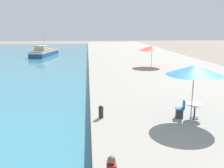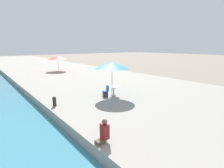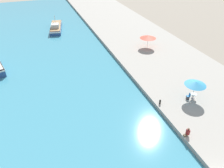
{
  "view_description": "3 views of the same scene",
  "coord_description": "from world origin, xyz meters",
  "px_view_note": "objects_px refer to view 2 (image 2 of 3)",
  "views": [
    {
      "loc": [
        -0.07,
        0.33,
        5.09
      ],
      "look_at": [
        1.5,
        16.58,
        1.39
      ],
      "focal_mm": 40.0,
      "sensor_mm": 36.0,
      "label": 1
    },
    {
      "loc": [
        -3.39,
        1.13,
        4.54
      ],
      "look_at": [
        5.07,
        11.85,
        1.59
      ],
      "focal_mm": 28.0,
      "sensor_mm": 36.0,
      "label": 2
    },
    {
      "loc": [
        -12.82,
        -6.35,
        18.18
      ],
      "look_at": [
        -4.0,
        18.0,
        1.19
      ],
      "focal_mm": 35.0,
      "sensor_mm": 36.0,
      "label": 3
    }
  ],
  "objects_px": {
    "cafe_chair_left": "(106,93)",
    "person_at_quay": "(104,132)",
    "cafe_umbrella_pink": "(112,66)",
    "cafe_table": "(114,89)",
    "mooring_bollard": "(54,101)",
    "cafe_umbrella_white": "(58,58)"
  },
  "relations": [
    {
      "from": "cafe_chair_left",
      "to": "person_at_quay",
      "type": "height_order",
      "value": "person_at_quay"
    },
    {
      "from": "cafe_table",
      "to": "person_at_quay",
      "type": "xyz_separation_m",
      "value": [
        -4.77,
        -5.27,
        -0.08
      ]
    },
    {
      "from": "cafe_chair_left",
      "to": "mooring_bollard",
      "type": "relative_size",
      "value": 1.39
    },
    {
      "from": "cafe_chair_left",
      "to": "mooring_bollard",
      "type": "bearing_deg",
      "value": 96.71
    },
    {
      "from": "cafe_umbrella_white",
      "to": "mooring_bollard",
      "type": "bearing_deg",
      "value": -112.4
    },
    {
      "from": "person_at_quay",
      "to": "mooring_bollard",
      "type": "xyz_separation_m",
      "value": [
        0.05,
        5.79,
        -0.11
      ]
    },
    {
      "from": "cafe_umbrella_pink",
      "to": "cafe_table",
      "type": "bearing_deg",
      "value": 1.15
    },
    {
      "from": "cafe_chair_left",
      "to": "cafe_umbrella_pink",
      "type": "bearing_deg",
      "value": -94.17
    },
    {
      "from": "cafe_umbrella_white",
      "to": "cafe_chair_left",
      "type": "relative_size",
      "value": 3.41
    },
    {
      "from": "mooring_bollard",
      "to": "cafe_table",
      "type": "bearing_deg",
      "value": -6.36
    },
    {
      "from": "cafe_chair_left",
      "to": "cafe_table",
      "type": "bearing_deg",
      "value": -90.0
    },
    {
      "from": "person_at_quay",
      "to": "cafe_umbrella_pink",
      "type": "bearing_deg",
      "value": 48.9
    },
    {
      "from": "cafe_chair_left",
      "to": "person_at_quay",
      "type": "bearing_deg",
      "value": 155.2
    },
    {
      "from": "mooring_bollard",
      "to": "cafe_umbrella_pink",
      "type": "bearing_deg",
      "value": -6.65
    },
    {
      "from": "cafe_umbrella_pink",
      "to": "cafe_table",
      "type": "relative_size",
      "value": 3.42
    },
    {
      "from": "person_at_quay",
      "to": "mooring_bollard",
      "type": "bearing_deg",
      "value": 89.47
    },
    {
      "from": "cafe_chair_left",
      "to": "mooring_bollard",
      "type": "xyz_separation_m",
      "value": [
        -4.01,
        0.37,
        0.02
      ]
    },
    {
      "from": "cafe_table",
      "to": "person_at_quay",
      "type": "bearing_deg",
      "value": -132.15
    },
    {
      "from": "cafe_umbrella_pink",
      "to": "cafe_chair_left",
      "type": "xyz_separation_m",
      "value": [
        -0.53,
        0.15,
        -2.16
      ]
    },
    {
      "from": "cafe_umbrella_pink",
      "to": "cafe_chair_left",
      "type": "height_order",
      "value": "cafe_umbrella_pink"
    },
    {
      "from": "cafe_umbrella_pink",
      "to": "mooring_bollard",
      "type": "distance_m",
      "value": 5.04
    },
    {
      "from": "cafe_umbrella_white",
      "to": "cafe_umbrella_pink",
      "type": "bearing_deg",
      "value": -97.69
    }
  ]
}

